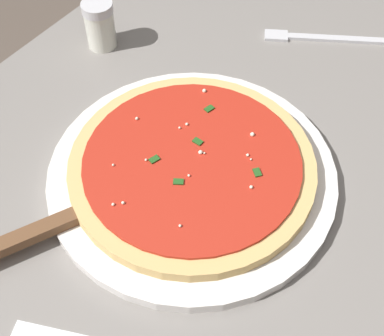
# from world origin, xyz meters

# --- Properties ---
(restaurant_table) EXTENTS (1.01, 0.69, 0.73)m
(restaurant_table) POSITION_xyz_m (0.00, 0.00, 0.58)
(restaurant_table) COLOR black
(restaurant_table) RESTS_ON ground_plane
(serving_plate) EXTENTS (0.35, 0.35, 0.02)m
(serving_plate) POSITION_xyz_m (-0.03, -0.01, 0.73)
(serving_plate) COLOR white
(serving_plate) RESTS_ON restaurant_table
(pizza) EXTENTS (0.30, 0.30, 0.02)m
(pizza) POSITION_xyz_m (-0.03, -0.01, 0.75)
(pizza) COLOR #DBB26B
(pizza) RESTS_ON serving_plate
(pizza_server) EXTENTS (0.22, 0.14, 0.01)m
(pizza_server) POSITION_xyz_m (-0.18, 0.07, 0.75)
(pizza_server) COLOR silver
(pizza_server) RESTS_ON serving_plate
(fork) EXTENTS (0.11, 0.17, 0.00)m
(fork) POSITION_xyz_m (0.31, -0.02, 0.73)
(fork) COLOR silver
(fork) RESTS_ON restaurant_table
(parmesan_shaker) EXTENTS (0.05, 0.05, 0.07)m
(parmesan_shaker) POSITION_xyz_m (0.11, 0.25, 0.76)
(parmesan_shaker) COLOR silver
(parmesan_shaker) RESTS_ON restaurant_table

